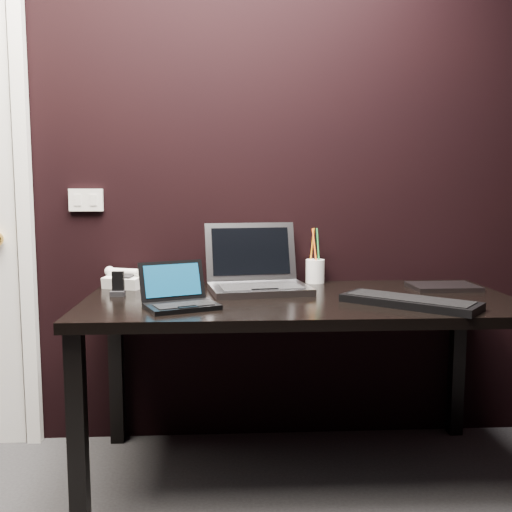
{
  "coord_description": "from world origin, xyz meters",
  "views": [
    {
      "loc": [
        -0.0,
        -0.82,
        1.17
      ],
      "look_at": [
        0.12,
        1.35,
        0.91
      ],
      "focal_mm": 40.0,
      "sensor_mm": 36.0,
      "label": 1
    }
  ],
  "objects": [
    {
      "name": "desk",
      "position": [
        0.3,
        1.4,
        0.66
      ],
      "size": [
        1.7,
        0.8,
        0.74
      ],
      "color": "black",
      "rests_on": "ground"
    },
    {
      "name": "mobile_phone",
      "position": [
        -0.43,
        1.47,
        0.78
      ],
      "size": [
        0.06,
        0.05,
        0.1
      ],
      "color": "black",
      "rests_on": "desk"
    },
    {
      "name": "wall_back",
      "position": [
        0.0,
        1.8,
        1.3
      ],
      "size": [
        4.0,
        0.0,
        4.0
      ],
      "primitive_type": "plane",
      "rotation": [
        1.57,
        0.0,
        0.0
      ],
      "color": "black",
      "rests_on": "ground"
    },
    {
      "name": "pen_cup",
      "position": [
        0.42,
        1.75,
        0.8
      ],
      "size": [
        0.09,
        0.09,
        0.25
      ],
      "color": "white",
      "rests_on": "desk"
    },
    {
      "name": "netbook",
      "position": [
        -0.17,
        1.23,
        0.77
      ],
      "size": [
        0.31,
        0.3,
        0.16
      ],
      "color": "black",
      "rests_on": "desk"
    },
    {
      "name": "silver_laptop",
      "position": [
        0.14,
        1.57,
        0.79
      ],
      "size": [
        0.46,
        0.42,
        0.28
      ],
      "color": "gray",
      "rests_on": "desk"
    },
    {
      "name": "closed_laptop",
      "position": [
        0.94,
        1.56,
        0.75
      ],
      "size": [
        0.28,
        0.21,
        0.02
      ],
      "color": "gray",
      "rests_on": "desk"
    },
    {
      "name": "wall_switch",
      "position": [
        -0.62,
        1.79,
        1.12
      ],
      "size": [
        0.15,
        0.02,
        0.1
      ],
      "color": "silver",
      "rests_on": "wall_back"
    },
    {
      "name": "desk_phone",
      "position": [
        -0.43,
        1.67,
        0.78
      ],
      "size": [
        0.21,
        0.2,
        0.1
      ],
      "color": "white",
      "rests_on": "desk"
    },
    {
      "name": "ext_keyboard",
      "position": [
        0.68,
        1.21,
        0.76
      ],
      "size": [
        0.49,
        0.45,
        0.03
      ],
      "color": "black",
      "rests_on": "desk"
    }
  ]
}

